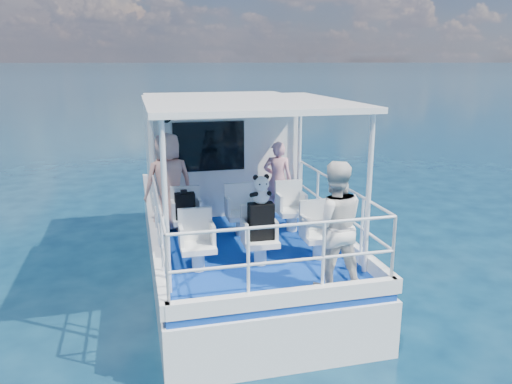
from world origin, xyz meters
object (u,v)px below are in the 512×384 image
passenger_stbd_aft (333,226)px  passenger_port_fwd (169,182)px  panda (261,189)px  backpack_center (261,221)px

passenger_stbd_aft → passenger_port_fwd: bearing=-47.4°
passenger_port_fwd → panda: size_ratio=4.12×
passenger_stbd_aft → panda: (-0.70, 0.97, 0.28)m
passenger_port_fwd → panda: 2.17m
passenger_stbd_aft → backpack_center: bearing=-45.2°
backpack_center → panda: (-0.00, 0.00, 0.47)m
passenger_stbd_aft → panda: size_ratio=4.04×
passenger_stbd_aft → panda: 1.22m
backpack_center → panda: size_ratio=1.28×
passenger_port_fwd → backpack_center: passenger_port_fwd is taller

